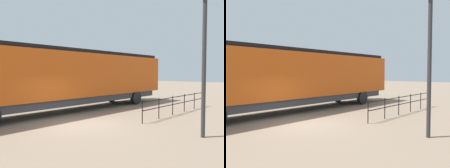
# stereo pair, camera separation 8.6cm
# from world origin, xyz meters

# --- Properties ---
(ground_plane) EXTENTS (120.00, 120.00, 0.00)m
(ground_plane) POSITION_xyz_m (0.00, 0.00, 0.00)
(ground_plane) COLOR #84705B
(locomotive) EXTENTS (2.96, 18.01, 4.09)m
(locomotive) POSITION_xyz_m (-3.81, 2.94, 2.30)
(locomotive) COLOR #D15114
(locomotive) RESTS_ON ground_plane
(lamp_post) EXTENTS (0.56, 0.56, 5.94)m
(lamp_post) POSITION_xyz_m (5.38, 1.66, 4.37)
(lamp_post) COLOR #2D2D2D
(lamp_post) RESTS_ON ground_plane
(platform_fence) EXTENTS (0.05, 8.26, 1.16)m
(platform_fence) POSITION_xyz_m (2.11, 6.35, 0.75)
(platform_fence) COLOR black
(platform_fence) RESTS_ON ground_plane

